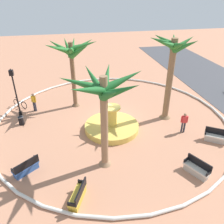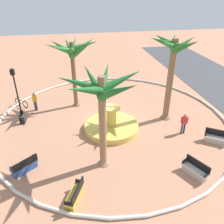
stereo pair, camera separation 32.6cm
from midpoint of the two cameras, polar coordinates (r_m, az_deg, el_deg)
The scene contains 15 objects.
ground_plane at distance 19.20m, azimuth -0.46°, elevation -1.97°, with size 80.00×80.00×0.00m, color tan.
plaza_curb at distance 19.15m, azimuth -0.46°, elevation -1.72°, with size 18.94×18.94×0.20m, color silver.
fountain at distance 17.81m, azimuth -0.60°, elevation -3.57°, with size 4.21×4.21×2.01m.
palm_tree_near_fountain at distance 19.97m, azimuth -10.69°, elevation 14.31°, with size 4.36×4.48×6.14m.
palm_tree_by_curb at distance 12.17m, azimuth -2.87°, elevation 3.90°, with size 4.47×4.71×6.16m.
palm_tree_mid_plaza at distance 18.03m, azimuth 14.27°, elevation 12.64°, with size 3.67×3.68×6.90m.
bench_east at distance 18.06m, azimuth 24.15°, elevation -5.82°, with size 1.30×1.61×1.00m.
bench_west at distance 14.80m, azimuth 19.84°, elevation -13.40°, with size 1.65×1.17×1.00m.
bench_north at distance 15.02m, azimuth -21.35°, elevation -12.99°, with size 1.38×1.57×1.00m.
bench_southeast at distance 12.76m, azimuth -9.30°, elevation -20.13°, with size 1.67×1.11×1.00m.
lamppost at distance 20.48m, azimuth -23.63°, elevation 5.33°, with size 0.32×0.32×4.25m.
trash_bin at distance 19.86m, azimuth -22.30°, elevation -1.97°, with size 0.46×0.46×0.73m.
bicycle_red_frame at distance 22.70m, azimuth -22.46°, elevation 1.96°, with size 1.16×1.35×0.94m.
person_cyclist_helmet at distance 21.34m, azimuth -19.44°, elevation 2.53°, with size 0.36×0.45×1.69m.
person_cyclist_photo at distance 17.95m, azimuth 17.15°, elevation -2.36°, with size 0.28×0.51×1.66m.
Camera 1 is at (16.08, -3.30, 9.96)m, focal length 36.42 mm.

